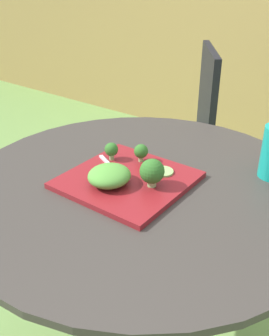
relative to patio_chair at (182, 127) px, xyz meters
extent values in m
cylinder|color=#38332D|center=(0.38, -0.86, 0.22)|extent=(0.92, 0.92, 0.02)
cylinder|color=#38332D|center=(0.38, -0.86, -0.14)|extent=(0.06, 0.06, 0.69)
cube|color=black|center=(-0.07, -0.05, -0.09)|extent=(0.61, 0.61, 0.03)
cube|color=black|center=(0.09, 0.06, 0.15)|extent=(0.26, 0.36, 0.45)
cylinder|color=black|center=(-0.33, 0.00, -0.31)|extent=(0.02, 0.02, 0.43)
cylinder|color=black|center=(-0.12, -0.30, -0.31)|extent=(0.02, 0.02, 0.43)
cylinder|color=black|center=(-0.03, 0.20, -0.31)|extent=(0.02, 0.02, 0.43)
cylinder|color=black|center=(0.18, -0.10, -0.31)|extent=(0.02, 0.02, 0.43)
cube|color=maroon|center=(0.35, -0.89, 0.23)|extent=(0.29, 0.29, 0.01)
cube|color=silver|center=(0.27, -0.86, 0.24)|extent=(0.10, 0.06, 0.00)
cube|color=silver|center=(0.34, -0.89, 0.24)|extent=(0.05, 0.04, 0.00)
ellipsoid|color=#519338|center=(0.34, -0.94, 0.26)|extent=(0.10, 0.11, 0.05)
cylinder|color=#99B770|center=(0.33, -0.79, 0.25)|extent=(0.01, 0.01, 0.01)
sphere|color=#2D6623|center=(0.33, -0.79, 0.27)|extent=(0.04, 0.04, 0.04)
cylinder|color=#99B770|center=(0.26, -0.83, 0.25)|extent=(0.01, 0.01, 0.01)
sphere|color=#2D6623|center=(0.26, -0.83, 0.27)|extent=(0.04, 0.04, 0.04)
cylinder|color=#99B770|center=(0.43, -0.88, 0.25)|extent=(0.02, 0.02, 0.01)
sphere|color=#2D6623|center=(0.43, -0.88, 0.28)|extent=(0.06, 0.06, 0.06)
cylinder|color=#8EB766|center=(0.41, -0.81, 0.24)|extent=(0.06, 0.06, 0.01)
camera|label=1|loc=(0.88, -1.56, 0.72)|focal=41.90mm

